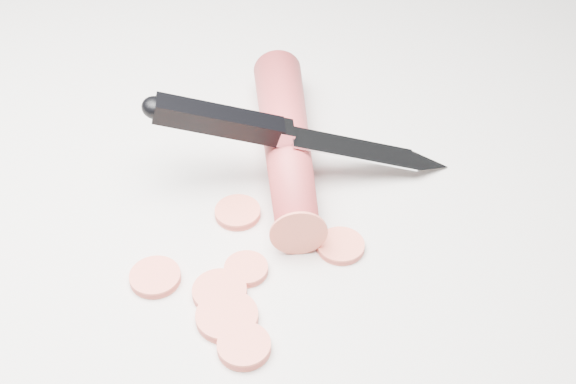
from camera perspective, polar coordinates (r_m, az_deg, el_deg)
name	(u,v)px	position (r m, az deg, el deg)	size (l,w,h in m)	color
ground	(224,214)	(0.59, -4.58, -1.54)	(2.40, 2.40, 0.00)	beige
carrot	(287,142)	(0.62, -0.10, 3.56)	(0.04, 0.04, 0.20)	#BD2E33
carrot_slice_0	(155,277)	(0.55, -9.43, -6.00)	(0.03, 0.03, 0.01)	#ED6149
carrot_slice_1	(246,269)	(0.55, -2.99, -5.49)	(0.03, 0.03, 0.01)	#ED6149
carrot_slice_2	(227,317)	(0.52, -4.36, -8.83)	(0.04, 0.04, 0.01)	#ED6149
carrot_slice_3	(341,246)	(0.57, 3.77, -3.85)	(0.03, 0.03, 0.01)	#ED6149
carrot_slice_4	(238,213)	(0.59, -3.60, -1.47)	(0.03, 0.03, 0.01)	#ED6149
carrot_slice_5	(220,292)	(0.54, -4.89, -7.09)	(0.04, 0.04, 0.01)	#ED6149
carrot_slice_6	(244,346)	(0.51, -3.15, -10.91)	(0.03, 0.03, 0.01)	#ED6149
kitchen_knife	(302,133)	(0.60, 1.04, 4.21)	(0.23, 0.10, 0.08)	silver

